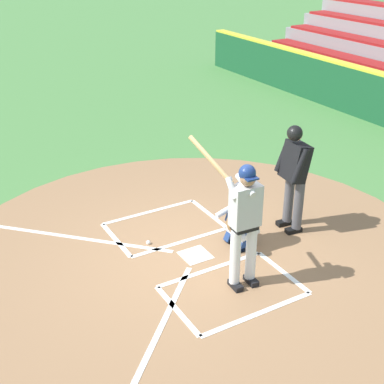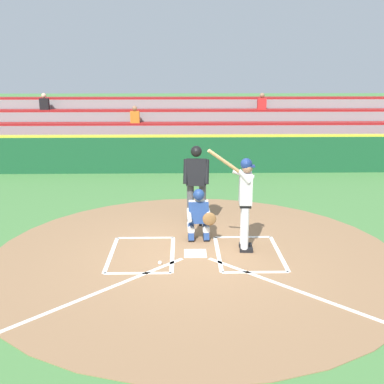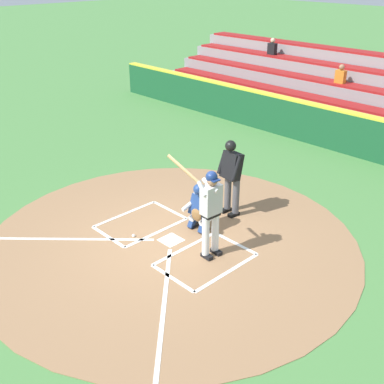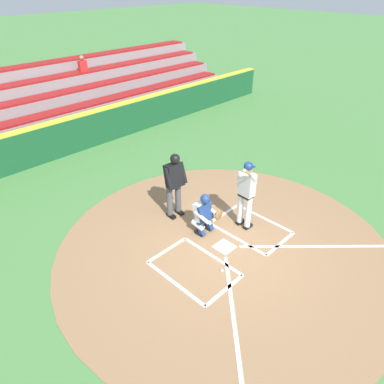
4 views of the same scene
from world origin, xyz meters
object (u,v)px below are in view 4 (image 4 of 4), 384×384
object	(u,v)px
batter	(246,191)
plate_umpire	(174,181)
catcher	(205,213)
baseball	(222,270)

from	to	relation	value
batter	plate_umpire	distance (m)	1.86
batter	plate_umpire	size ratio (longest dim) A/B	1.14
catcher	baseball	world-z (taller)	catcher
plate_umpire	baseball	distance (m)	2.64
plate_umpire	catcher	bearing A→B (deg)	91.53
baseball	plate_umpire	bearing A→B (deg)	-107.96
batter	catcher	bearing A→B (deg)	-33.37
plate_umpire	baseball	bearing A→B (deg)	72.04
plate_umpire	batter	bearing A→B (deg)	118.92
catcher	plate_umpire	world-z (taller)	plate_umpire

